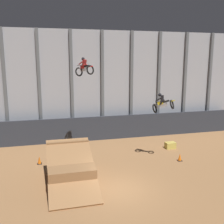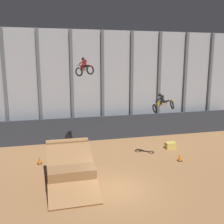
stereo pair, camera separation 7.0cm
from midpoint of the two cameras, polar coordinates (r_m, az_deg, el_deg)
The scene contains 9 objects.
ground_plane at distance 16.72m, azimuth 1.24°, elevation -16.64°, with size 60.00×60.00×0.00m, color #996B42.
arena_back_wall at distance 26.19m, azimuth -5.53°, elevation 5.74°, with size 32.00×0.40×10.72m.
lower_barrier at distance 25.90m, azimuth -5.00°, elevation -3.68°, with size 31.36×0.20×2.39m.
dirt_ramp at distance 17.89m, azimuth -9.22°, elevation -11.97°, with size 2.94×5.33×2.43m.
rider_bike_left_air at distance 20.95m, azimuth -6.15°, elevation 9.52°, with size 1.45×1.74×1.53m.
rider_bike_right_air at distance 20.36m, azimuth 10.86°, elevation 1.80°, with size 1.74×1.63×1.63m.
traffic_cone_near_ramp at distance 21.15m, azimuth -15.62°, elevation -10.10°, with size 0.36×0.36×0.58m.
traffic_cone_arena_edge at distance 21.65m, azimuth 14.45°, elevation -9.55°, with size 0.36×0.36×0.58m.
hay_bale_trackside at distance 24.37m, azimuth 12.49°, elevation -7.10°, with size 0.91×0.61×0.57m.
Camera 1 is at (-4.04, -14.24, 7.79)m, focal length 42.00 mm.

